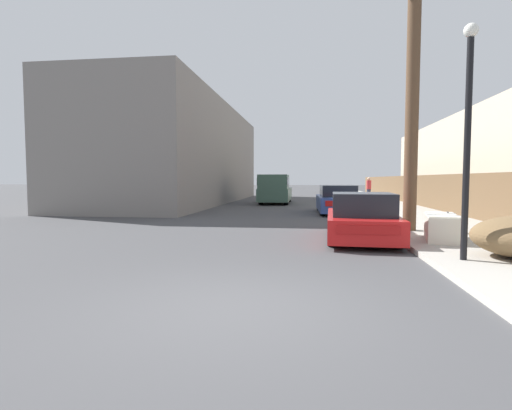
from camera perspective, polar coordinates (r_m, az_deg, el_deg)
ground_plane at (r=5.19m, az=-2.84°, el=-14.87°), size 220.00×220.00×0.00m
sidewalk_curb at (r=28.72m, az=16.53°, el=0.37°), size 4.20×63.00×0.12m
discarded_fridge at (r=11.09m, az=24.93°, el=-2.89°), size 1.05×1.84×0.68m
parked_sports_car_red at (r=11.15m, az=14.84°, el=-1.94°), size 1.98×4.19×1.29m
car_parked_mid at (r=19.81m, az=11.52°, el=0.70°), size 1.97×4.75×1.37m
pickup_truck at (r=26.90m, az=2.72°, el=2.23°), size 2.01×5.69×1.95m
utility_pole at (r=13.05m, az=21.45°, el=14.52°), size 1.80×0.38×7.94m
street_lamp at (r=8.56m, az=28.02°, el=10.23°), size 0.26×0.26×4.40m
wooden_fence at (r=27.65m, az=21.01°, el=2.11°), size 0.08×40.73×1.76m
building_left_block at (r=29.47m, az=-10.36°, el=7.05°), size 7.00×23.24×6.81m
building_right_house at (r=28.85m, az=30.11°, el=5.18°), size 6.00×20.06×5.29m
pedestrian at (r=30.25m, az=15.81°, el=2.30°), size 0.34×0.34×1.69m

